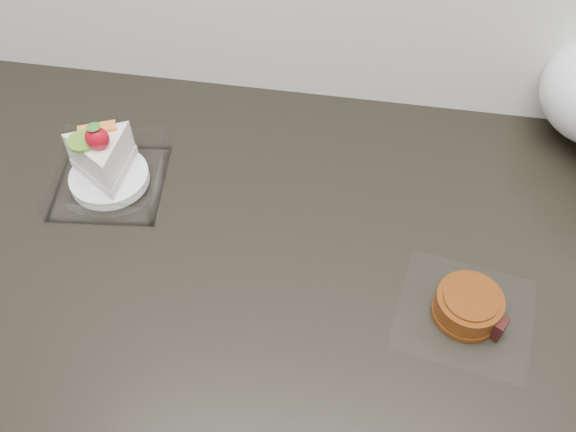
# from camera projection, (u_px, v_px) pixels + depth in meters

# --- Properties ---
(counter) EXTENTS (2.04, 0.64, 0.90)m
(counter) POSITION_uv_depth(u_px,v_px,m) (309.00, 382.00, 1.23)
(counter) COLOR black
(counter) RESTS_ON ground
(cake_tray) EXTENTS (0.17, 0.17, 0.12)m
(cake_tray) POSITION_uv_depth(u_px,v_px,m) (106.00, 168.00, 0.93)
(cake_tray) COLOR white
(cake_tray) RESTS_ON counter
(mooncake_wrap) EXTENTS (0.19, 0.18, 0.04)m
(mooncake_wrap) POSITION_uv_depth(u_px,v_px,m) (469.00, 308.00, 0.80)
(mooncake_wrap) COLOR white
(mooncake_wrap) RESTS_ON counter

